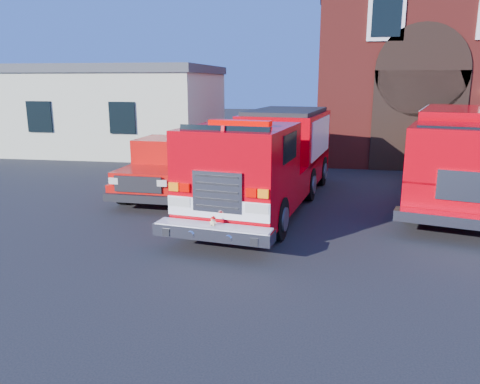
% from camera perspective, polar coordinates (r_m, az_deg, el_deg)
% --- Properties ---
extents(ground, '(100.00, 100.00, 0.00)m').
position_cam_1_polar(ground, '(11.44, 1.00, -4.96)').
color(ground, black).
rests_on(ground, ground).
extents(parking_stripe_mid, '(0.12, 3.00, 0.01)m').
position_cam_1_polar(parking_stripe_mid, '(15.94, 27.15, -1.14)').
color(parking_stripe_mid, '#DDC20B').
rests_on(parking_stripe_mid, ground).
extents(parking_stripe_far, '(0.12, 3.00, 0.01)m').
position_cam_1_polar(parking_stripe_far, '(18.75, 24.49, 1.14)').
color(parking_stripe_far, '#DDC20B').
rests_on(parking_stripe_far, ground).
extents(fire_station, '(15.20, 10.20, 8.45)m').
position_cam_1_polar(fire_station, '(25.81, 26.98, 13.47)').
color(fire_station, maroon).
rests_on(fire_station, ground).
extents(side_building, '(10.20, 8.20, 4.35)m').
position_cam_1_polar(side_building, '(26.03, -14.72, 9.92)').
color(side_building, beige).
rests_on(side_building, ground).
extents(fire_engine, '(3.79, 9.08, 2.71)m').
position_cam_1_polar(fire_engine, '(13.68, 3.58, 4.14)').
color(fire_engine, black).
rests_on(fire_engine, ground).
extents(pickup_truck, '(2.25, 5.66, 1.83)m').
position_cam_1_polar(pickup_truck, '(15.54, -8.27, 3.12)').
color(pickup_truck, black).
rests_on(pickup_truck, ground).
extents(secondary_truck, '(4.75, 8.81, 2.74)m').
position_cam_1_polar(secondary_truck, '(15.65, 25.43, 4.36)').
color(secondary_truck, black).
rests_on(secondary_truck, ground).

